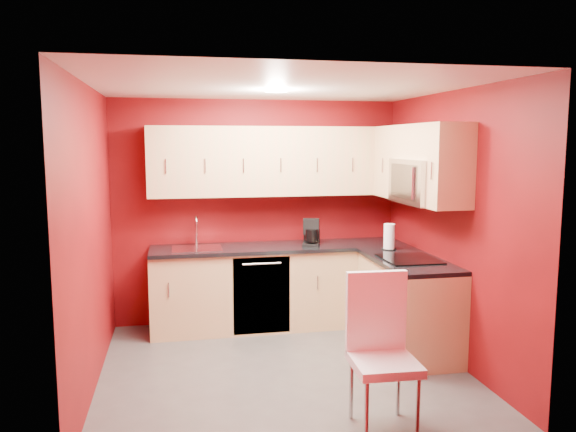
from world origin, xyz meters
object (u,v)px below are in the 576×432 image
object	(u,v)px
paper_towel	(389,237)
microwave	(423,182)
dining_chair	(384,355)
napkin_holder	(313,236)
coffee_maker	(311,233)
sink	(197,245)

from	to	relation	value
paper_towel	microwave	bearing A→B (deg)	-78.01
microwave	dining_chair	bearing A→B (deg)	-122.70
microwave	napkin_holder	xyz separation A→B (m)	(-0.81, 1.05, -0.67)
coffee_maker	microwave	bearing A→B (deg)	-28.91
microwave	napkin_holder	distance (m)	1.49
coffee_maker	dining_chair	world-z (taller)	coffee_maker
microwave	dining_chair	world-z (taller)	microwave
napkin_holder	paper_towel	distance (m)	0.87
sink	paper_towel	distance (m)	2.04
microwave	napkin_holder	size ratio (longest dim) A/B	5.04
sink	paper_towel	size ratio (longest dim) A/B	1.92
sink	dining_chair	size ratio (longest dim) A/B	0.47
microwave	napkin_holder	world-z (taller)	microwave
dining_chair	paper_towel	bearing A→B (deg)	70.36
napkin_holder	coffee_maker	bearing A→B (deg)	-113.50
sink	paper_towel	world-z (taller)	sink
sink	dining_chair	distance (m)	2.71
microwave	dining_chair	size ratio (longest dim) A/B	0.69
paper_towel	napkin_holder	bearing A→B (deg)	143.00
microwave	sink	distance (m)	2.43
microwave	paper_towel	distance (m)	0.82
microwave	sink	world-z (taller)	microwave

